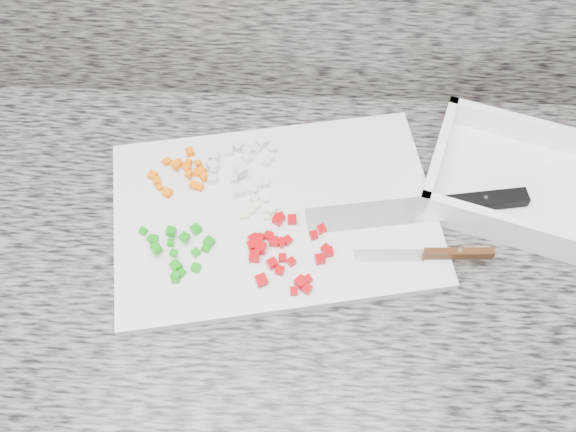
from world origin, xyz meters
name	(u,v)px	position (x,y,z in m)	size (l,w,h in m)	color
cabinet	(234,358)	(0.00, 1.44, 0.43)	(3.92, 0.62, 0.86)	white
countertop	(211,254)	(0.00, 1.44, 0.88)	(3.96, 0.64, 0.04)	#68645C
cutting_board	(275,214)	(0.09, 1.50, 0.91)	(0.46, 0.31, 0.02)	silver
carrot_pile	(182,172)	(-0.05, 1.55, 0.92)	(0.09, 0.09, 0.02)	orange
onion_pile	(242,166)	(0.04, 1.57, 0.92)	(0.10, 0.12, 0.02)	beige
green_pepper_pile	(178,249)	(-0.04, 1.42, 0.92)	(0.11, 0.09, 0.02)	#0D8F0D
red_pepper_pile	(283,251)	(0.10, 1.43, 0.92)	(0.12, 0.13, 0.01)	#B7020A
garlic_pile	(261,213)	(0.07, 1.49, 0.92)	(0.06, 0.06, 0.01)	#EFE7B9
chef_knife	(446,206)	(0.34, 1.51, 0.92)	(0.32, 0.09, 0.02)	white
paring_knife	(441,254)	(0.32, 1.43, 0.92)	(0.19, 0.02, 0.02)	white
tray	(523,184)	(0.45, 1.56, 0.92)	(0.32, 0.27, 0.06)	white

